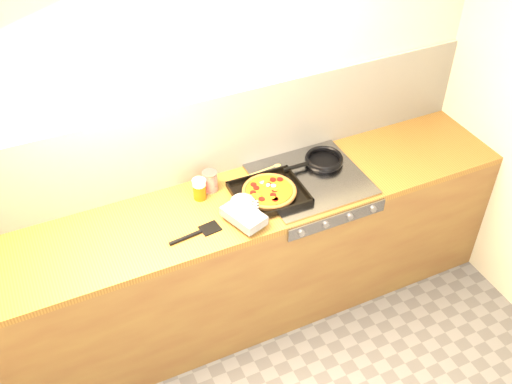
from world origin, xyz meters
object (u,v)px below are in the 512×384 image
pizza_on_tray (262,197)px  juice_glass (199,189)px  frying_pan (323,160)px  tomato_can (210,181)px

pizza_on_tray → juice_glass: 0.34m
pizza_on_tray → juice_glass: size_ratio=4.10×
frying_pan → juice_glass: juice_glass is taller
frying_pan → tomato_can: size_ratio=3.11×
tomato_can → frying_pan: bearing=-5.6°
frying_pan → tomato_can: 0.69m
pizza_on_tray → juice_glass: juice_glass is taller
pizza_on_tray → tomato_can: bearing=132.5°
frying_pan → pizza_on_tray: bearing=-161.4°
frying_pan → juice_glass: size_ratio=3.03×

